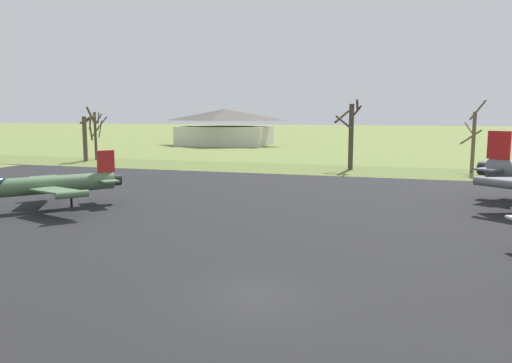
# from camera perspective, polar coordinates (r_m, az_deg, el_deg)

# --- Properties ---
(ground_plane) EXTENTS (600.00, 600.00, 0.00)m
(ground_plane) POSITION_cam_1_polar(r_m,az_deg,el_deg) (19.47, -0.29, -13.23)
(ground_plane) COLOR olive
(asphalt_apron) EXTENTS (90.71, 47.20, 0.05)m
(asphalt_apron) POSITION_cam_1_polar(r_m,az_deg,el_deg) (32.71, 7.19, -4.54)
(asphalt_apron) COLOR black
(asphalt_apron) RESTS_ON ground
(grass_verge_strip) EXTENTS (150.71, 12.00, 0.06)m
(grass_verge_strip) POSITION_cam_1_polar(r_m,az_deg,el_deg) (61.72, 11.99, 1.18)
(grass_verge_strip) COLOR #5D6C36
(grass_verge_strip) RESTS_ON ground
(jet_fighter_front_left) EXTENTS (10.73, 11.77, 4.21)m
(jet_fighter_front_left) POSITION_cam_1_polar(r_m,az_deg,el_deg) (38.75, -24.78, -0.46)
(jet_fighter_front_left) COLOR #4C6B47
(jet_fighter_front_left) RESTS_ON ground
(bare_tree_far_left) EXTENTS (2.71, 2.33, 8.09)m
(bare_tree_far_left) POSITION_cam_1_polar(r_m,az_deg,el_deg) (77.11, -19.07, 5.22)
(bare_tree_far_left) COLOR brown
(bare_tree_far_left) RESTS_ON ground
(bare_tree_left_of_center) EXTENTS (2.60, 1.80, 7.30)m
(bare_tree_left_of_center) POSITION_cam_1_polar(r_m,az_deg,el_deg) (79.26, -18.01, 5.34)
(bare_tree_left_of_center) COLOR #42382D
(bare_tree_left_of_center) RESTS_ON ground
(bare_tree_center) EXTENTS (3.37, 4.05, 8.78)m
(bare_tree_center) POSITION_cam_1_polar(r_m,az_deg,el_deg) (62.72, 10.88, 5.54)
(bare_tree_center) COLOR #42382D
(bare_tree_center) RESTS_ON ground
(bare_tree_right_of_center) EXTENTS (2.69, 2.50, 8.66)m
(bare_tree_right_of_center) POSITION_cam_1_polar(r_m,az_deg,el_deg) (63.55, 23.87, 4.51)
(bare_tree_right_of_center) COLOR brown
(bare_tree_right_of_center) RESTS_ON ground
(visitor_building) EXTENTS (21.14, 14.39, 8.14)m
(visitor_building) POSITION_cam_1_polar(r_m,az_deg,el_deg) (112.08, -3.60, 6.29)
(visitor_building) COLOR beige
(visitor_building) RESTS_ON ground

